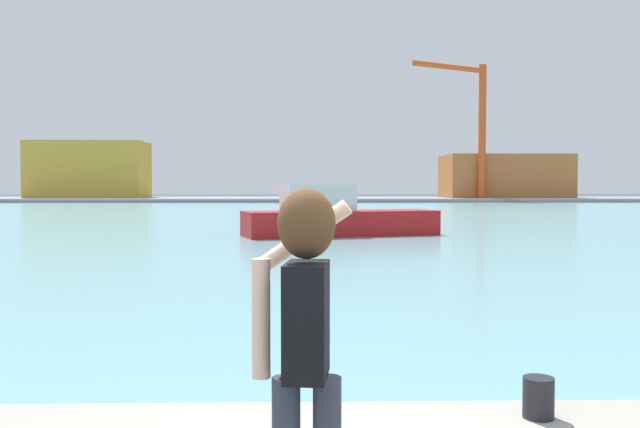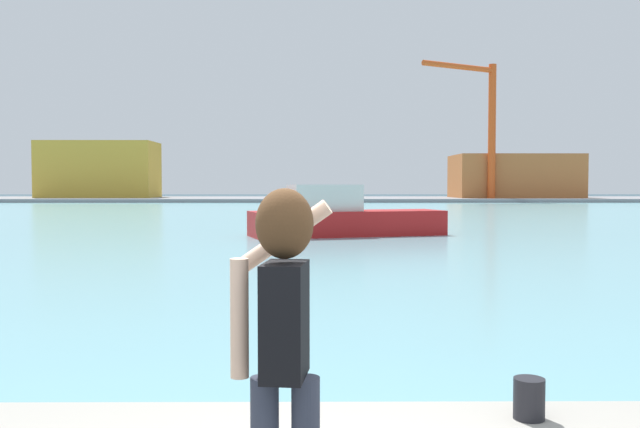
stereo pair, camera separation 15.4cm
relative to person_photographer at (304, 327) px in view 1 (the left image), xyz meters
The scene contains 9 objects.
ground_plane 50.19m from the person_photographer, 89.64° to the left, with size 220.00×220.00×0.00m, color #334751.
harbor_water 52.19m from the person_photographer, 89.65° to the left, with size 140.00×100.00×0.02m, color #6BA8B2.
far_shore_dock 92.17m from the person_photographer, 89.80° to the left, with size 140.00×20.00×0.48m, color gray.
person_photographer is the anchor object (origin of this frame).
harbor_bollard 2.64m from the person_photographer, 44.85° to the left, with size 0.23×0.23×0.31m, color black.
boat_moored 26.59m from the person_photographer, 87.09° to the left, with size 8.85×4.71×2.24m.
warehouse_left 98.20m from the person_photographer, 108.05° to the left, with size 15.79×8.04×7.85m, color gold.
warehouse_right 96.33m from the person_photographer, 73.07° to the left, with size 16.83×10.09×5.97m, color #B26633.
port_crane 89.24m from the person_photographer, 75.51° to the left, with size 10.68×6.41×17.59m.
Camera 1 is at (-0.31, -3.44, 2.25)m, focal length 38.26 mm.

